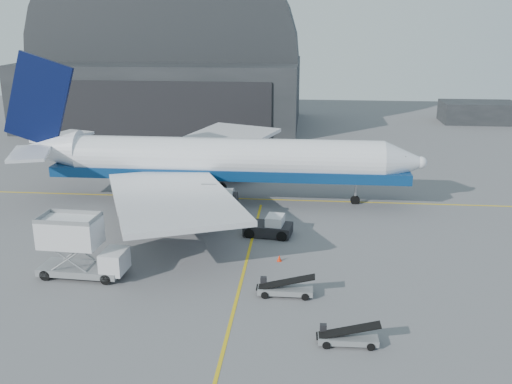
# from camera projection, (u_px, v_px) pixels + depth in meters

# --- Properties ---
(ground) EXTENTS (200.00, 200.00, 0.00)m
(ground) POSITION_uv_depth(u_px,v_px,m) (243.00, 276.00, 46.40)
(ground) COLOR #565659
(ground) RESTS_ON ground
(taxi_lines) EXTENTS (80.00, 42.12, 0.02)m
(taxi_lines) POSITION_uv_depth(u_px,v_px,m) (257.00, 221.00, 58.43)
(taxi_lines) COLOR gold
(taxi_lines) RESTS_ON ground
(hangar) EXTENTS (50.00, 28.30, 28.00)m
(hangar) POSITION_uv_depth(u_px,v_px,m) (165.00, 74.00, 107.15)
(hangar) COLOR black
(hangar) RESTS_ON ground
(distant_bldg_a) EXTENTS (14.00, 8.00, 4.00)m
(distant_bldg_a) POSITION_uv_depth(u_px,v_px,m) (477.00, 122.00, 111.49)
(distant_bldg_a) COLOR black
(distant_bldg_a) RESTS_ON ground
(airliner) EXTENTS (47.50, 46.06, 16.67)m
(airliner) POSITION_uv_depth(u_px,v_px,m) (211.00, 160.00, 63.87)
(airliner) COLOR white
(airliner) RESTS_ON ground
(catering_truck) EXTENTS (7.21, 3.05, 4.87)m
(catering_truck) POSITION_uv_depth(u_px,v_px,m) (79.00, 248.00, 45.61)
(catering_truck) COLOR gray
(catering_truck) RESTS_ON ground
(pushback_tug) EXTENTS (4.79, 3.20, 2.07)m
(pushback_tug) POSITION_uv_depth(u_px,v_px,m) (269.00, 227.00, 54.64)
(pushback_tug) COLOR black
(pushback_tug) RESTS_ON ground
(belt_loader_a) EXTENTS (4.42, 1.55, 1.69)m
(belt_loader_a) POSITION_uv_depth(u_px,v_px,m) (285.00, 289.00, 43.04)
(belt_loader_a) COLOR gray
(belt_loader_a) RESTS_ON ground
(belt_loader_b) EXTENTS (4.11, 1.52, 1.56)m
(belt_loader_b) POSITION_uv_depth(u_px,v_px,m) (347.00, 337.00, 36.65)
(belt_loader_b) COLOR gray
(belt_loader_b) RESTS_ON ground
(traffic_cone) EXTENTS (0.38, 0.38, 0.55)m
(traffic_cone) POSITION_uv_depth(u_px,v_px,m) (279.00, 258.00, 49.03)
(traffic_cone) COLOR red
(traffic_cone) RESTS_ON ground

